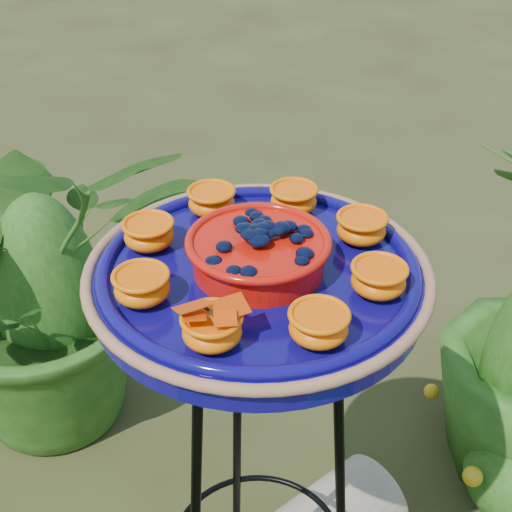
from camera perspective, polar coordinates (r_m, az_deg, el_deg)
tripod_stand at (r=1.26m, az=0.15°, el=-16.20°), size 0.41×0.41×0.91m
feeder_dish at (r=0.98m, az=0.18°, el=-1.11°), size 0.58×0.58×0.11m
shrub_back_left at (r=1.91m, az=-16.39°, el=-1.61°), size 0.99×0.92×0.90m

